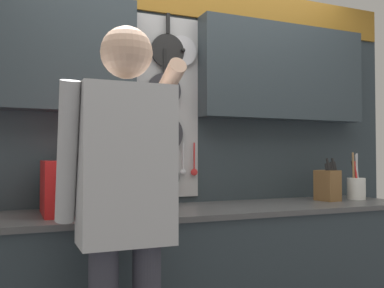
{
  "coord_description": "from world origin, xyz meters",
  "views": [
    {
      "loc": [
        -1.11,
        -2.29,
        1.23
      ],
      "look_at": [
        -0.06,
        0.2,
        1.31
      ],
      "focal_mm": 40.0,
      "sensor_mm": 36.0,
      "label": 1
    }
  ],
  "objects_px": {
    "utensil_crock": "(356,187)",
    "person": "(125,197)",
    "microwave": "(91,187)",
    "knife_block": "(327,185)"
  },
  "relations": [
    {
      "from": "person",
      "to": "utensil_crock",
      "type": "bearing_deg",
      "value": 17.77
    },
    {
      "from": "knife_block",
      "to": "utensil_crock",
      "type": "relative_size",
      "value": 0.88
    },
    {
      "from": "utensil_crock",
      "to": "person",
      "type": "height_order",
      "value": "person"
    },
    {
      "from": "microwave",
      "to": "person",
      "type": "height_order",
      "value": "person"
    },
    {
      "from": "microwave",
      "to": "knife_block",
      "type": "distance_m",
      "value": 1.58
    },
    {
      "from": "microwave",
      "to": "utensil_crock",
      "type": "bearing_deg",
      "value": 0.06
    },
    {
      "from": "microwave",
      "to": "person",
      "type": "relative_size",
      "value": 0.28
    },
    {
      "from": "microwave",
      "to": "utensil_crock",
      "type": "relative_size",
      "value": 1.5
    },
    {
      "from": "utensil_crock",
      "to": "person",
      "type": "bearing_deg",
      "value": -162.23
    },
    {
      "from": "person",
      "to": "knife_block",
      "type": "bearing_deg",
      "value": 20.43
    }
  ]
}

